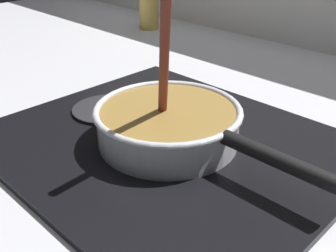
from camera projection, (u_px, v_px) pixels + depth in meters
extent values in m
cube|color=#B7B7BC|center=(61.00, 153.00, 0.70)|extent=(2.40, 1.60, 0.04)
cube|color=black|center=(168.00, 144.00, 0.68)|extent=(0.56, 0.48, 0.01)
torus|color=#592D0C|center=(168.00, 139.00, 0.67)|extent=(0.17, 0.17, 0.01)
cylinder|color=#262628|center=(106.00, 109.00, 0.78)|extent=(0.13, 0.13, 0.01)
cylinder|color=silver|center=(168.00, 126.00, 0.66)|extent=(0.23, 0.23, 0.06)
cylinder|color=olive|center=(168.00, 124.00, 0.66)|extent=(0.21, 0.21, 0.05)
torus|color=silver|center=(168.00, 110.00, 0.65)|extent=(0.24, 0.24, 0.01)
cylinder|color=black|center=(279.00, 160.00, 0.52)|extent=(0.17, 0.02, 0.02)
cylinder|color=#EDD88C|center=(192.00, 129.00, 0.61)|extent=(0.03, 0.03, 0.01)
cylinder|color=beige|center=(164.00, 118.00, 0.65)|extent=(0.03, 0.03, 0.01)
cylinder|color=#E5CC7A|center=(116.00, 115.00, 0.65)|extent=(0.03, 0.03, 0.01)
cylinder|color=beige|center=(202.00, 104.00, 0.69)|extent=(0.04, 0.04, 0.01)
cylinder|color=maroon|center=(164.00, 56.00, 0.56)|extent=(0.09, 0.08, 0.24)
cube|color=brown|center=(162.00, 117.00, 0.66)|extent=(0.05, 0.05, 0.01)
cylinder|color=gold|center=(149.00, 12.00, 1.34)|extent=(0.06, 0.06, 0.11)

